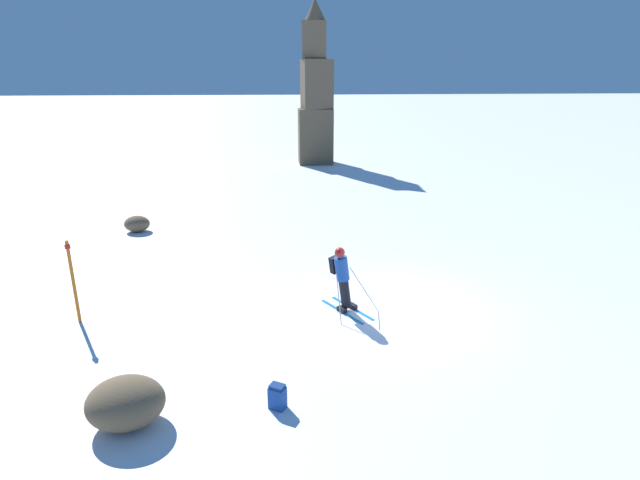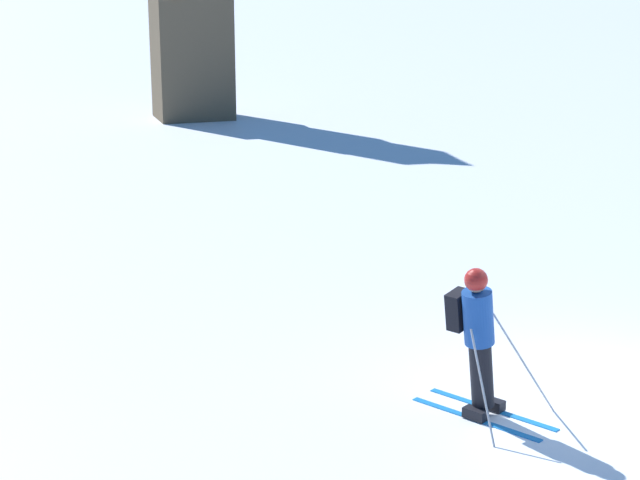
% 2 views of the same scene
% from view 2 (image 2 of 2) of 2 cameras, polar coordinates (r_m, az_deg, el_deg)
% --- Properties ---
extents(ground_plane, '(300.00, 300.00, 0.00)m').
position_cam_2_polar(ground_plane, '(13.35, 14.18, -8.24)').
color(ground_plane, white).
extents(skier, '(1.46, 1.72, 1.86)m').
position_cam_2_polar(skier, '(12.19, 8.38, -4.98)').
color(skier, '#1E7AC6').
rests_on(skier, ground).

